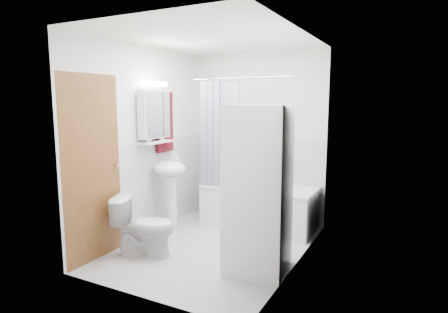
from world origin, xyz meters
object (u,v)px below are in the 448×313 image
at_px(washer_dryer, 258,189).
at_px(toilet, 144,227).
at_px(bathtub, 259,204).
at_px(sink, 170,180).

height_order(washer_dryer, toilet, washer_dryer).
height_order(bathtub, toilet, toilet).
height_order(sink, washer_dryer, washer_dryer).
bearing_deg(bathtub, sink, -143.03).
distance_m(washer_dryer, toilet, 1.38).
bearing_deg(bathtub, washer_dryer, -68.86).
xyz_separation_m(sink, toilet, (0.18, -0.76, -0.37)).
distance_m(sink, washer_dryer, 1.52).
bearing_deg(toilet, sink, -8.68).
bearing_deg(toilet, bathtub, -49.83).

